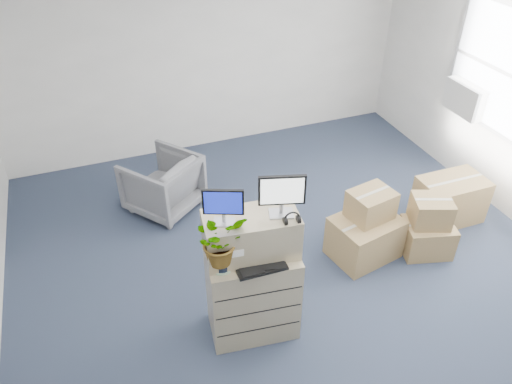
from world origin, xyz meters
TOP-DOWN VIEW (x-y plane):
  - ground at (0.00, 0.00)m, footprint 7.00×7.00m
  - wall_back at (0.00, 3.51)m, footprint 6.00×0.02m
  - ac_unit at (2.87, 1.40)m, footprint 0.24×0.60m
  - filing_cabinet_lower at (-0.66, -0.15)m, footprint 0.87×0.60m
  - filing_cabinet_upper at (-0.66, -0.11)m, footprint 0.86×0.51m
  - monitor_left at (-0.89, -0.11)m, footprint 0.32×0.19m
  - monitor_right at (-0.41, -0.17)m, footprint 0.39×0.20m
  - headphones at (-0.37, -0.30)m, footprint 0.14×0.03m
  - keyboard at (-0.65, -0.33)m, footprint 0.44×0.20m
  - mouse at (-0.35, -0.30)m, footprint 0.09×0.06m
  - water_bottle at (-0.53, -0.09)m, footprint 0.07×0.07m
  - phone_dock at (-0.71, -0.12)m, footprint 0.06×0.05m
  - external_drive at (-0.33, -0.09)m, footprint 0.22×0.20m
  - tissue_box at (-0.27, -0.07)m, footprint 0.21×0.11m
  - potted_plant at (-0.96, -0.20)m, footprint 0.54×0.57m
  - office_chair at (-1.05, 2.08)m, footprint 1.08×1.07m
  - cardboard_boxes at (1.55, 0.43)m, footprint 2.15×0.96m

SIDE VIEW (x-z plane):
  - ground at x=0.00m, z-range 0.00..0.00m
  - cardboard_boxes at x=1.55m, z-range -0.10..0.73m
  - office_chair at x=-1.05m, z-range 0.00..0.82m
  - filing_cabinet_lower at x=-0.66m, z-range 0.00..0.95m
  - keyboard at x=-0.65m, z-range 0.95..0.97m
  - mouse at x=-0.35m, z-range 0.95..0.98m
  - external_drive at x=-0.33m, z-range 0.95..1.00m
  - phone_dock at x=-0.71m, z-range 0.93..1.05m
  - tissue_box at x=-0.27m, z-range 1.00..1.08m
  - water_bottle at x=-0.53m, z-range 0.95..1.21m
  - filing_cabinet_upper at x=-0.66m, z-range 0.95..1.36m
  - ac_unit at x=2.87m, z-range 1.00..1.40m
  - potted_plant at x=-0.96m, z-range 0.98..1.43m
  - headphones at x=-0.37m, z-range 1.33..1.47m
  - wall_back at x=0.00m, z-range 0.00..2.80m
  - monitor_left at x=-0.89m, z-range 1.38..1.71m
  - monitor_right at x=-0.41m, z-range 1.38..1.77m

